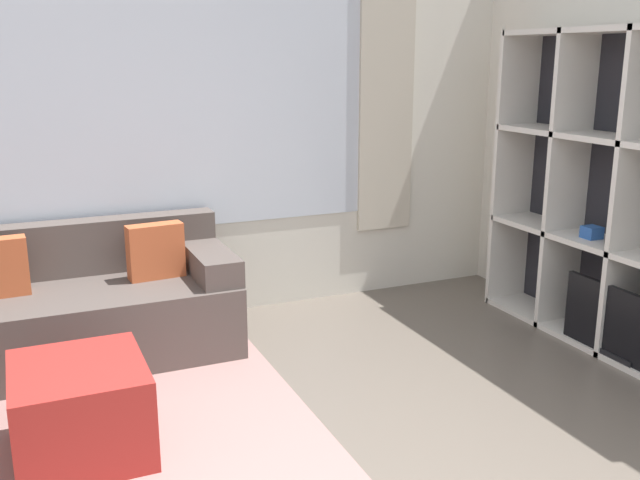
{
  "coord_description": "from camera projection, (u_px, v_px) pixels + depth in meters",
  "views": [
    {
      "loc": [
        -1.08,
        -1.58,
        1.78
      ],
      "look_at": [
        0.36,
        1.73,
        0.85
      ],
      "focal_mm": 40.0,
      "sensor_mm": 36.0,
      "label": 1
    }
  ],
  "objects": [
    {
      "name": "shelving_unit",
      "position": [
        640.0,
        203.0,
        4.18
      ],
      "size": [
        0.35,
        2.24,
        1.95
      ],
      "color": "#232328",
      "rests_on": "ground_plane"
    },
    {
      "name": "wall_back",
      "position": [
        184.0,
        122.0,
        4.74
      ],
      "size": [
        6.04,
        0.11,
        2.7
      ],
      "color": "silver",
      "rests_on": "ground_plane"
    },
    {
      "name": "ottoman",
      "position": [
        81.0,
        410.0,
        3.24
      ],
      "size": [
        0.58,
        0.64,
        0.44
      ],
      "color": "#A82823",
      "rests_on": "ground_plane"
    },
    {
      "name": "area_rug",
      "position": [
        13.0,
        450.0,
        3.31
      ],
      "size": [
        2.83,
        2.08,
        0.01
      ],
      "primitive_type": "cube",
      "color": "gray",
      "rests_on": "ground_plane"
    },
    {
      "name": "couch_main",
      "position": [
        67.0,
        311.0,
        4.26
      ],
      "size": [
        1.97,
        0.83,
        0.79
      ],
      "color": "#564C47",
      "rests_on": "ground_plane"
    }
  ]
}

